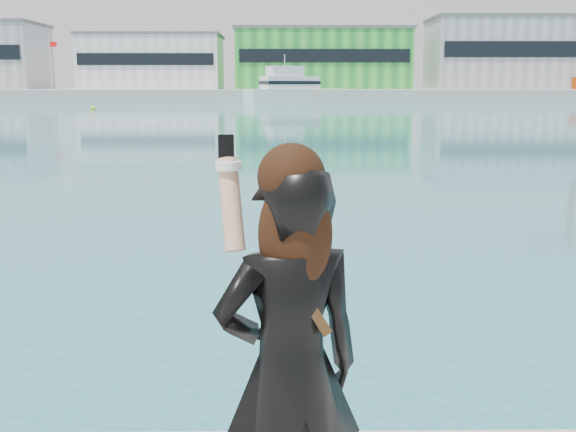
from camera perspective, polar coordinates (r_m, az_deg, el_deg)
name	(u,v)px	position (r m, az deg, el deg)	size (l,w,h in m)	color
far_quay	(277,94)	(133.12, -0.87, 9.59)	(320.00, 40.00, 2.00)	#9E9E99
warehouse_white	(153,62)	(133.07, -10.61, 11.90)	(24.48, 15.35, 9.50)	silver
warehouse_green	(322,59)	(131.37, 2.69, 12.30)	(30.60, 16.36, 10.50)	#228934
warehouse_grey_right	(501,53)	(137.00, 16.50, 12.24)	(25.50, 15.35, 12.50)	gray
flagpole_left	(51,62)	(129.98, -18.21, 11.51)	(1.28, 0.16, 8.00)	silver
flagpole_right	(408,62)	(126.01, 9.42, 11.93)	(1.28, 0.16, 8.00)	silver
motor_yacht	(292,89)	(114.44, 0.33, 9.99)	(16.15, 10.60, 7.36)	silver
buoy_far	(93,110)	(85.79, -15.15, 8.12)	(0.50, 0.50, 0.50)	#F0EF0C
woman	(290,359)	(3.09, 0.14, -11.24)	(0.75, 0.60, 1.89)	black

